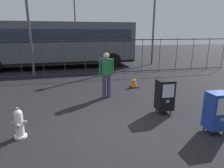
# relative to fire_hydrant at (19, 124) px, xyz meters

# --- Properties ---
(ground_plane) EXTENTS (60.00, 60.00, 0.00)m
(ground_plane) POSITION_rel_fire_hydrant_xyz_m (2.11, -0.23, -0.35)
(ground_plane) COLOR black
(fire_hydrant) EXTENTS (0.33, 0.32, 0.75)m
(fire_hydrant) POSITION_rel_fire_hydrant_xyz_m (0.00, 0.00, 0.00)
(fire_hydrant) COLOR silver
(fire_hydrant) RESTS_ON ground_plane
(newspaper_box_primary) EXTENTS (0.48, 0.42, 1.02)m
(newspaper_box_primary) POSITION_rel_fire_hydrant_xyz_m (3.94, 0.61, 0.22)
(newspaper_box_primary) COLOR black
(newspaper_box_primary) RESTS_ON ground_plane
(newspaper_box_secondary) EXTENTS (0.48, 0.42, 1.02)m
(newspaper_box_secondary) POSITION_rel_fire_hydrant_xyz_m (4.59, -0.78, 0.22)
(newspaper_box_secondary) COLOR black
(newspaper_box_secondary) RESTS_ON ground_plane
(pedestrian) EXTENTS (0.55, 0.22, 1.67)m
(pedestrian) POSITION_rel_fire_hydrant_xyz_m (2.52, 2.43, 0.60)
(pedestrian) COLOR #382D51
(pedestrian) RESTS_ON ground_plane
(traffic_cone) EXTENTS (0.36, 0.36, 0.53)m
(traffic_cone) POSITION_rel_fire_hydrant_xyz_m (3.98, 3.50, -0.09)
(traffic_cone) COLOR black
(traffic_cone) RESTS_ON ground_plane
(fence_barrier) EXTENTS (18.03, 0.04, 2.00)m
(fence_barrier) POSITION_rel_fire_hydrant_xyz_m (2.11, 6.50, 0.67)
(fence_barrier) COLOR #2D2D33
(fence_barrier) RESTS_ON ground_plane
(bus_near) EXTENTS (10.60, 3.15, 3.00)m
(bus_near) POSITION_rel_fire_hydrant_xyz_m (0.43, 9.50, 1.36)
(bus_near) COLOR #4C5156
(bus_near) RESTS_ON ground_plane
(bus_far) EXTENTS (10.73, 3.81, 3.00)m
(bus_far) POSITION_rel_fire_hydrant_xyz_m (-1.76, 13.12, 1.36)
(bus_far) COLOR red
(bus_far) RESTS_ON ground_plane
(street_light_near_left) EXTENTS (0.32, 0.32, 6.45)m
(street_light_near_left) POSITION_rel_fire_hydrant_xyz_m (2.05, 16.01, 3.42)
(street_light_near_left) COLOR #4C4F54
(street_light_near_left) RESTS_ON ground_plane
(street_light_far_right) EXTENTS (0.32, 0.32, 7.04)m
(street_light_far_right) POSITION_rel_fire_hydrant_xyz_m (7.37, 9.32, 3.73)
(street_light_far_right) COLOR #4C4F54
(street_light_far_right) RESTS_ON ground_plane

